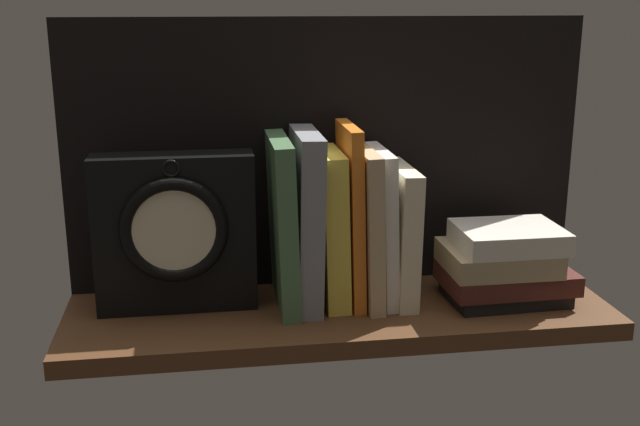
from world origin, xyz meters
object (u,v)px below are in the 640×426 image
book_green_romantic (283,223)px  book_gray_chess (306,219)px  book_cream_twain (400,233)px  book_stack_side (504,264)px  book_white_catcher (382,225)px  book_yellow_seinlanguage (331,228)px  book_orange_pandolfini (351,215)px  framed_clock (175,232)px  book_tan_shortstories (366,225)px

book_green_romantic → book_gray_chess: book_gray_chess is taller
book_cream_twain → book_stack_side: book_cream_twain is taller
book_white_catcher → book_stack_side: 18.13cm
book_stack_side → book_green_romantic: bearing=173.8°
book_white_catcher → book_cream_twain: book_white_catcher is taller
book_yellow_seinlanguage → book_stack_side: book_yellow_seinlanguage is taller
book_orange_pandolfini → framed_clock: 24.02cm
book_orange_pandolfini → book_yellow_seinlanguage: bearing=180.0°
book_gray_chess → book_tan_shortstories: book_gray_chess is taller
book_gray_chess → book_white_catcher: 10.78cm
book_yellow_seinlanguage → book_stack_side: 24.97cm
book_gray_chess → book_cream_twain: bearing=0.0°
book_yellow_seinlanguage → book_orange_pandolfini: size_ratio=0.86×
book_yellow_seinlanguage → book_green_romantic: bearing=-180.0°
book_tan_shortstories → book_gray_chess: bearing=180.0°
book_gray_chess → book_white_catcher: book_gray_chess is taller
book_green_romantic → book_yellow_seinlanguage: book_green_romantic is taller
book_orange_pandolfini → book_tan_shortstories: book_orange_pandolfini is taller
book_tan_shortstories → book_stack_side: 20.29cm
book_yellow_seinlanguage → framed_clock: same height
framed_clock → book_tan_shortstories: bearing=-0.9°
book_orange_pandolfini → book_tan_shortstories: (2.19, 0.00, -1.62)cm
book_green_romantic → framed_clock: 14.55cm
book_yellow_seinlanguage → book_cream_twain: 9.83cm
framed_clock → book_stack_side: (45.37, -3.75, -5.68)cm
book_gray_chess → book_yellow_seinlanguage: size_ratio=1.12×
book_green_romantic → book_gray_chess: 3.22cm
book_green_romantic → book_cream_twain: size_ratio=1.23×
book_cream_twain → framed_clock: 31.03cm
book_yellow_seinlanguage → book_tan_shortstories: 4.92cm
book_cream_twain → book_white_catcher: bearing=180.0°
book_gray_chess → book_cream_twain: (13.27, 0.00, -2.57)cm
book_stack_side → book_tan_shortstories: bearing=170.2°
book_green_romantic → book_gray_chess: bearing=0.0°
book_white_catcher → book_stack_side: (16.95, -3.32, -5.49)cm
book_green_romantic → book_orange_pandolfini: (9.44, -0.00, 0.78)cm
book_orange_pandolfini → book_cream_twain: book_orange_pandolfini is taller
book_green_romantic → framed_clock: size_ratio=1.09×
book_orange_pandolfini → book_white_catcher: size_ratio=1.16×
book_gray_chess → book_white_catcher: (10.70, 0.00, -1.33)cm
book_gray_chess → framed_clock: (-17.72, 0.42, -1.14)cm
book_orange_pandolfini → book_gray_chess: bearing=180.0°
book_gray_chess → book_stack_side: (27.65, -3.32, -6.83)cm
book_green_romantic → book_orange_pandolfini: book_orange_pandolfini is taller
book_orange_pandolfini → book_stack_side: size_ratio=1.38×
book_white_catcher → book_gray_chess: bearing=180.0°
book_cream_twain → book_stack_side: 15.36cm
book_cream_twain → book_gray_chess: bearing=180.0°
book_stack_side → book_white_catcher: bearing=168.9°
book_green_romantic → book_stack_side: book_green_romantic is taller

